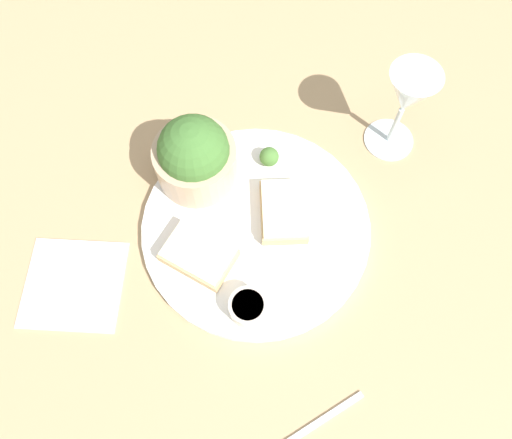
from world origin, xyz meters
name	(u,v)px	position (x,y,z in m)	size (l,w,h in m)	color
ground_plane	(256,229)	(0.00, 0.00, 0.00)	(4.00, 4.00, 0.00)	tan
dinner_plate	(256,227)	(0.00, 0.00, 0.01)	(0.32, 0.32, 0.01)	white
salad_bowl	(195,156)	(0.11, 0.05, 0.06)	(0.12, 0.12, 0.11)	tan
sauce_ramekin	(248,307)	(-0.11, 0.06, 0.03)	(0.05, 0.05, 0.03)	beige
cheese_toast_near	(284,212)	(0.00, -0.04, 0.03)	(0.11, 0.09, 0.03)	tan
cheese_toast_far	(199,255)	(-0.01, 0.09, 0.03)	(0.11, 0.11, 0.03)	tan
wine_glass	(407,97)	(0.06, -0.25, 0.11)	(0.08, 0.08, 0.15)	silver
garnish	(269,157)	(0.09, -0.06, 0.03)	(0.03, 0.03, 0.03)	#477533
napkin	(74,284)	(0.02, 0.26, 0.00)	(0.17, 0.18, 0.01)	beige
fork	(296,437)	(-0.27, 0.06, 0.00)	(0.03, 0.20, 0.01)	silver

